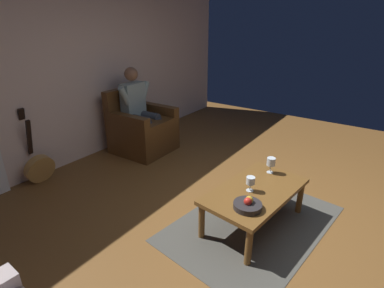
{
  "coord_description": "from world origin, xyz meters",
  "views": [
    {
      "loc": [
        2.52,
        0.79,
        1.9
      ],
      "look_at": [
        -0.15,
        -1.07,
        0.55
      ],
      "focal_mm": 27.84,
      "sensor_mm": 36.0,
      "label": 1
    }
  ],
  "objects_px": {
    "armchair": "(142,130)",
    "person_seated": "(139,107)",
    "wine_glass_far": "(271,162)",
    "wine_glass_near": "(251,181)",
    "coffee_table": "(255,194)",
    "guitar": "(39,166)",
    "fruit_bowl": "(248,205)"
  },
  "relations": [
    {
      "from": "person_seated",
      "to": "wine_glass_near",
      "type": "distance_m",
      "value": 2.35
    },
    {
      "from": "coffee_table",
      "to": "armchair",
      "type": "bearing_deg",
      "value": -108.35
    },
    {
      "from": "wine_glass_far",
      "to": "fruit_bowl",
      "type": "relative_size",
      "value": 0.69
    },
    {
      "from": "wine_glass_far",
      "to": "fruit_bowl",
      "type": "height_order",
      "value": "wine_glass_far"
    },
    {
      "from": "armchair",
      "to": "guitar",
      "type": "relative_size",
      "value": 1.01
    },
    {
      "from": "armchair",
      "to": "wine_glass_far",
      "type": "xyz_separation_m",
      "value": [
        0.33,
        2.21,
        0.18
      ]
    },
    {
      "from": "armchair",
      "to": "wine_glass_near",
      "type": "height_order",
      "value": "armchair"
    },
    {
      "from": "guitar",
      "to": "wine_glass_far",
      "type": "bearing_deg",
      "value": 114.22
    },
    {
      "from": "armchair",
      "to": "coffee_table",
      "type": "bearing_deg",
      "value": 70.2
    },
    {
      "from": "person_seated",
      "to": "wine_glass_near",
      "type": "height_order",
      "value": "person_seated"
    },
    {
      "from": "wine_glass_near",
      "to": "guitar",
      "type": "bearing_deg",
      "value": -74.86
    },
    {
      "from": "guitar",
      "to": "fruit_bowl",
      "type": "distance_m",
      "value": 2.69
    },
    {
      "from": "person_seated",
      "to": "wine_glass_near",
      "type": "relative_size",
      "value": 8.69
    },
    {
      "from": "wine_glass_near",
      "to": "wine_glass_far",
      "type": "relative_size",
      "value": 0.86
    },
    {
      "from": "wine_glass_near",
      "to": "wine_glass_far",
      "type": "distance_m",
      "value": 0.47
    },
    {
      "from": "wine_glass_far",
      "to": "wine_glass_near",
      "type": "bearing_deg",
      "value": -2.47
    },
    {
      "from": "armchair",
      "to": "coffee_table",
      "type": "relative_size",
      "value": 0.82
    },
    {
      "from": "armchair",
      "to": "person_seated",
      "type": "relative_size",
      "value": 0.75
    },
    {
      "from": "guitar",
      "to": "wine_glass_near",
      "type": "height_order",
      "value": "guitar"
    },
    {
      "from": "guitar",
      "to": "wine_glass_near",
      "type": "distance_m",
      "value": 2.65
    },
    {
      "from": "person_seated",
      "to": "guitar",
      "type": "distance_m",
      "value": 1.59
    },
    {
      "from": "person_seated",
      "to": "coffee_table",
      "type": "relative_size",
      "value": 1.09
    },
    {
      "from": "guitar",
      "to": "wine_glass_far",
      "type": "height_order",
      "value": "guitar"
    },
    {
      "from": "coffee_table",
      "to": "guitar",
      "type": "relative_size",
      "value": 1.24
    },
    {
      "from": "fruit_bowl",
      "to": "guitar",
      "type": "bearing_deg",
      "value": -81.12
    },
    {
      "from": "coffee_table",
      "to": "wine_glass_near",
      "type": "relative_size",
      "value": 7.95
    },
    {
      "from": "guitar",
      "to": "wine_glass_near",
      "type": "xyz_separation_m",
      "value": [
        -0.69,
        2.54,
        0.29
      ]
    },
    {
      "from": "coffee_table",
      "to": "wine_glass_far",
      "type": "bearing_deg",
      "value": -177.72
    },
    {
      "from": "coffee_table",
      "to": "guitar",
      "type": "xyz_separation_m",
      "value": [
        0.74,
        -2.58,
        -0.13
      ]
    },
    {
      "from": "armchair",
      "to": "guitar",
      "type": "distance_m",
      "value": 1.53
    },
    {
      "from": "armchair",
      "to": "wine_glass_near",
      "type": "relative_size",
      "value": 6.51
    },
    {
      "from": "person_seated",
      "to": "coffee_table",
      "type": "distance_m",
      "value": 2.39
    }
  ]
}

